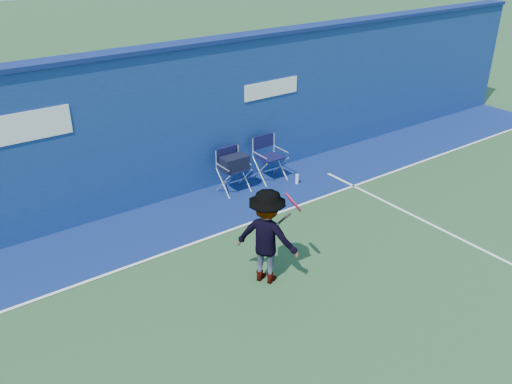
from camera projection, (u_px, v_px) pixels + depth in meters
ground at (282, 363)px, 7.02m from camera, size 80.00×80.00×0.00m
stadium_wall at (111, 136)px, 10.09m from camera, size 24.00×0.50×3.08m
out_of_bounds_strip at (144, 231)px, 9.99m from camera, size 24.00×1.80×0.01m
court_lines at (255, 337)px, 7.45m from camera, size 24.00×12.00×0.01m
directors_chair_left at (234, 174)px, 11.33m from camera, size 0.55×0.51×0.94m
directors_chair_right at (270, 166)px, 11.90m from camera, size 0.58×0.52×0.97m
water_bottle at (297, 179)px, 11.77m from camera, size 0.07×0.07×0.22m
tennis_player at (267, 236)px, 8.33m from camera, size 1.08×1.17×1.57m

